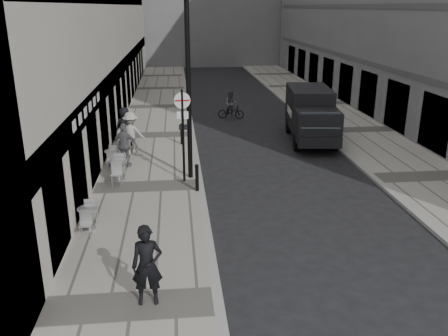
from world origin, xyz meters
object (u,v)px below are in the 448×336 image
Objects in this scene: sign_post at (183,124)px; panel_van at (311,112)px; walking_man at (147,266)px; cyclist at (231,108)px; lamppost at (188,77)px.

sign_post is 0.63× the size of panel_van.
walking_man is 1.11× the size of cyclist.
sign_post is 0.50× the size of lamppost.
panel_van is at bearing 40.08° from lamppost.
walking_man is 0.34× the size of panel_van.
cyclist is (2.88, 10.74, -3.42)m from lamppost.
walking_man is 9.02m from lamppost.
panel_van is at bearing 39.03° from sign_post.
lamppost is 4.13× the size of cyclist.
panel_van is 3.32× the size of cyclist.
sign_post is 8.84m from panel_van.
lamppost reaches higher than walking_man.
sign_post is 2.08× the size of cyclist.
lamppost reaches higher than cyclist.
lamppost is 1.24× the size of panel_van.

